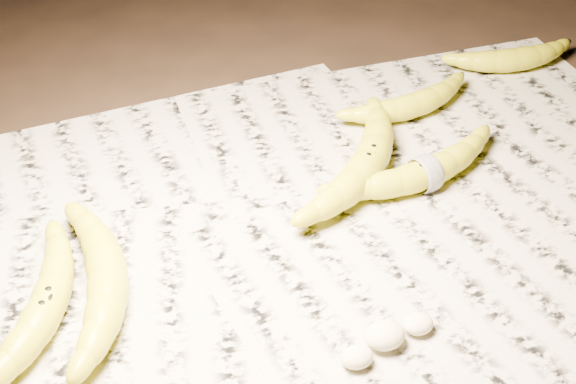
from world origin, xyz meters
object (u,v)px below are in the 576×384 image
object	(u,v)px
banana_taped	(425,171)
banana_upper_b	(516,57)
banana_left_b	(107,276)
banana_left_a	(45,305)
banana_center	(369,161)
banana_upper_a	(415,102)

from	to	relation	value
banana_taped	banana_upper_b	world-z (taller)	banana_taped
banana_left_b	banana_upper_b	world-z (taller)	banana_left_b
banana_left_a	banana_left_b	size ratio (longest dim) A/B	1.00
banana_left_b	banana_upper_b	xyz separation A→B (m)	(0.61, 0.23, -0.00)
banana_taped	banana_upper_b	bearing A→B (deg)	28.32
banana_center	banana_taped	distance (m)	0.06
banana_upper_a	banana_center	bearing A→B (deg)	-147.16
banana_left_a	banana_upper_b	distance (m)	0.71
banana_left_b	banana_center	size ratio (longest dim) A/B	0.91
banana_center	banana_upper_b	distance (m)	0.33
banana_center	banana_upper_b	size ratio (longest dim) A/B	1.38
banana_left_a	banana_center	bearing A→B (deg)	-48.67
banana_left_b	banana_taped	xyz separation A→B (m)	(0.36, 0.04, -0.00)
banana_taped	banana_left_b	bearing A→B (deg)	177.11
banana_upper_a	banana_upper_b	xyz separation A→B (m)	(0.19, 0.05, 0.00)
banana_upper_b	banana_left_a	bearing A→B (deg)	-152.60
banana_center	banana_upper_a	size ratio (longest dim) A/B	1.34
banana_taped	banana_upper_a	world-z (taller)	banana_taped
banana_left_b	banana_upper_b	bearing A→B (deg)	-60.46
banana_left_a	banana_upper_b	bearing A→B (deg)	-42.63
banana_left_a	banana_taped	distance (m)	0.43
banana_center	banana_upper_a	world-z (taller)	banana_center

